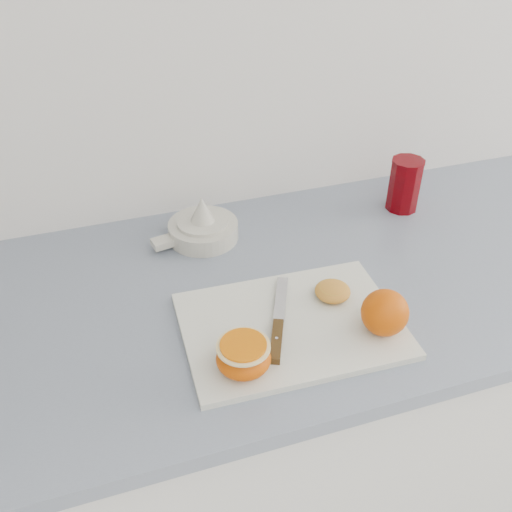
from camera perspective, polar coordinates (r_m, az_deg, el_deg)
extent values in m
cube|color=white|center=(1.42, 6.44, -16.15)|extent=(2.39, 0.60, 0.86)
cube|color=gray|center=(1.11, 7.97, -1.88)|extent=(2.45, 0.64, 0.03)
cube|color=silver|center=(0.96, 3.53, -6.93)|extent=(0.37, 0.27, 0.01)
sphere|color=#D56006|center=(0.94, 12.76, -5.54)|extent=(0.08, 0.08, 0.08)
ellipsoid|color=#D56006|center=(0.87, -1.26, -10.17)|extent=(0.08, 0.08, 0.05)
cylinder|color=#F6DD8D|center=(0.85, -1.28, -9.04)|extent=(0.08, 0.08, 0.00)
cylinder|color=orange|center=(0.85, -1.28, -8.91)|extent=(0.07, 0.07, 0.00)
ellipsoid|color=orange|center=(1.00, 7.67, -3.50)|extent=(0.06, 0.06, 0.03)
cylinder|color=gold|center=(1.00, 7.71, -3.14)|extent=(0.05, 0.05, 0.00)
cube|color=#4B3416|center=(0.91, 2.07, -8.49)|extent=(0.05, 0.09, 0.01)
cube|color=#B7B7BC|center=(0.99, 2.49, -4.28)|extent=(0.06, 0.11, 0.00)
cylinder|color=#B7B7BC|center=(0.91, 2.07, -8.49)|extent=(0.01, 0.01, 0.01)
cylinder|color=silver|center=(1.17, -5.28, 2.54)|extent=(0.14, 0.14, 0.04)
cylinder|color=silver|center=(1.15, -5.34, 3.42)|extent=(0.11, 0.11, 0.01)
cone|color=silver|center=(1.14, -5.42, 4.69)|extent=(0.05, 0.05, 0.05)
cube|color=silver|center=(1.14, -9.21, 1.37)|extent=(0.05, 0.04, 0.01)
ellipsoid|color=#F35700|center=(1.15, -4.65, 3.65)|extent=(0.01, 0.01, 0.00)
ellipsoid|color=#F35700|center=(1.16, -6.20, 3.76)|extent=(0.01, 0.01, 0.00)
ellipsoid|color=#F35700|center=(1.14, -5.15, 3.29)|extent=(0.01, 0.01, 0.00)
ellipsoid|color=#F35700|center=(1.16, -4.70, 4.08)|extent=(0.01, 0.01, 0.00)
cylinder|color=#5D0005|center=(1.28, 14.63, 6.85)|extent=(0.07, 0.07, 0.11)
cylinder|color=orange|center=(1.30, 14.34, 5.19)|extent=(0.06, 0.06, 0.02)
cylinder|color=#5D0005|center=(1.26, 15.03, 9.17)|extent=(0.07, 0.07, 0.00)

